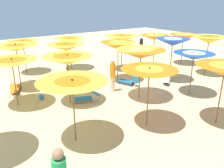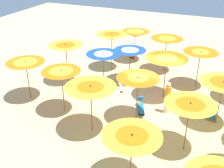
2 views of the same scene
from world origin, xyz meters
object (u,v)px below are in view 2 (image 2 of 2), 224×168
at_px(beach_umbrella_6, 103,57).
at_px(lounger_0, 114,90).
at_px(beach_umbrella_2, 91,90).
at_px(beach_umbrella_7, 138,82).
at_px(beachgoer_2, 167,97).
at_px(beach_umbrella_16, 167,41).
at_px(beach_umbrella_10, 112,37).
at_px(lounger_1, 204,113).
at_px(beach_umbrella_15, 135,34).
at_px(beach_umbrella_1, 61,74).
at_px(beach_umbrella_8, 190,108).
at_px(lounger_3, 141,107).
at_px(beach_umbrella_12, 166,61).
at_px(beach_umbrella_5, 66,48).
at_px(beach_umbrella_17, 200,55).
at_px(lounger_4, 132,54).
at_px(beach_umbrella_11, 130,52).
at_px(beach_umbrella_3, 132,139).
at_px(beach_umbrella_0, 26,65).
at_px(beach_umbrella_13, 223,86).

relative_size(beach_umbrella_6, lounger_0, 2.28).
xyz_separation_m(beach_umbrella_2, beach_umbrella_7, (1.70, -1.61, -0.08)).
bearing_deg(beachgoer_2, beach_umbrella_16, -136.57).
distance_m(beach_umbrella_10, lounger_1, 7.95).
relative_size(beach_umbrella_15, lounger_1, 1.73).
xyz_separation_m(beach_umbrella_1, beach_umbrella_8, (-0.58, -6.29, -0.07)).
distance_m(beach_umbrella_10, lounger_3, 6.04).
bearing_deg(beach_umbrella_12, beach_umbrella_10, 58.64).
xyz_separation_m(beach_umbrella_5, beach_umbrella_17, (2.53, -7.55, -0.18)).
bearing_deg(lounger_4, beach_umbrella_7, 6.78).
height_order(beach_umbrella_10, beach_umbrella_15, beach_umbrella_10).
xyz_separation_m(beach_umbrella_12, beach_umbrella_16, (3.60, 0.81, -0.07)).
distance_m(beach_umbrella_5, beach_umbrella_17, 7.96).
bearing_deg(lounger_3, lounger_0, -140.58).
height_order(beach_umbrella_8, beach_umbrella_11, beach_umbrella_8).
distance_m(beach_umbrella_3, beach_umbrella_12, 6.67).
height_order(beach_umbrella_2, beach_umbrella_3, beach_umbrella_2).
bearing_deg(beach_umbrella_2, beach_umbrella_17, -30.68).
bearing_deg(beach_umbrella_7, beach_umbrella_0, 92.89).
bearing_deg(beach_umbrella_13, lounger_4, 44.21).
bearing_deg(beach_umbrella_7, beach_umbrella_2, 136.52).
distance_m(beach_umbrella_8, lounger_4, 11.12).
xyz_separation_m(beach_umbrella_16, beachgoer_2, (-5.10, -1.32, -1.23)).
height_order(beach_umbrella_3, beach_umbrella_8, beach_umbrella_8).
height_order(beach_umbrella_17, beachgoer_2, beach_umbrella_17).
xyz_separation_m(beach_umbrella_3, beach_umbrella_15, (11.29, 3.67, 0.03)).
bearing_deg(beach_umbrella_6, lounger_3, -109.08).
bearing_deg(beach_umbrella_11, beach_umbrella_1, 156.79).
distance_m(beach_umbrella_2, beach_umbrella_11, 5.50).
bearing_deg(beach_umbrella_10, beach_umbrella_6, -164.24).
bearing_deg(beach_umbrella_15, beach_umbrella_8, -149.15).
relative_size(beach_umbrella_2, beachgoer_2, 1.38).
relative_size(beach_umbrella_12, beach_umbrella_15, 1.09).
relative_size(beach_umbrella_7, lounger_1, 1.81).
bearing_deg(lounger_1, beach_umbrella_10, 171.55).
bearing_deg(beach_umbrella_11, beach_umbrella_13, -115.48).
xyz_separation_m(beach_umbrella_8, beach_umbrella_13, (2.56, -1.11, -0.04)).
bearing_deg(lounger_1, beach_umbrella_13, -9.83).
bearing_deg(beach_umbrella_0, beach_umbrella_17, -58.77).
xyz_separation_m(beach_umbrella_6, lounger_3, (-0.88, -2.54, -2.09)).
bearing_deg(lounger_1, beach_umbrella_12, 175.42).
distance_m(beach_umbrella_5, beach_umbrella_15, 5.72).
bearing_deg(beach_umbrella_17, beach_umbrella_5, 108.52).
bearing_deg(beach_umbrella_11, beach_umbrella_6, 157.99).
height_order(beach_umbrella_2, beach_umbrella_11, beach_umbrella_2).
bearing_deg(beach_umbrella_15, beach_umbrella_12, -144.44).
height_order(beach_umbrella_17, lounger_0, beach_umbrella_17).
xyz_separation_m(beach_umbrella_15, lounger_0, (-5.32, -0.56, -1.82)).
relative_size(beach_umbrella_7, beach_umbrella_16, 0.99).
bearing_deg(beach_umbrella_1, lounger_4, -4.55).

